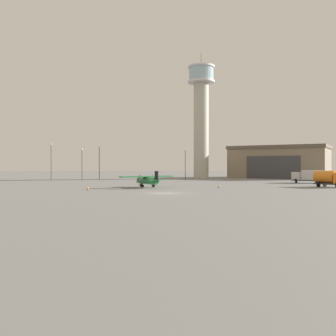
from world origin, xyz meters
TOP-DOWN VIEW (x-y plane):
  - ground_plane at (0.00, 0.00)m, footprint 400.00×400.00m
  - control_tower at (14.30, 58.51)m, footprint 8.15×8.15m
  - hangar at (39.28, 60.13)m, footprint 33.71×30.31m
  - airplane_green at (-2.42, 13.52)m, footprint 9.84×7.86m
  - truck_fuel_tanker_orange at (31.07, 12.34)m, footprint 5.14×5.94m
  - truck_box_silver at (33.89, 27.86)m, footprint 6.89×5.08m
  - light_post_west at (-29.16, 52.72)m, footprint 0.44×0.44m
  - light_post_east at (-19.16, 44.05)m, footprint 0.44×0.44m
  - light_post_north at (8.45, 49.43)m, footprint 0.44×0.44m
  - light_post_centre at (-15.76, 52.96)m, footprint 0.44×0.44m
  - traffic_cone_near_left at (10.48, 12.64)m, footprint 0.36×0.36m
  - traffic_cone_near_right at (-12.22, 7.25)m, footprint 0.36×0.36m

SIDE VIEW (x-z plane):
  - ground_plane at x=0.00m, z-range 0.00..0.00m
  - traffic_cone_near_right at x=-12.22m, z-range 0.00..0.63m
  - traffic_cone_near_left at x=10.48m, z-range 0.00..0.64m
  - airplane_green at x=-2.42m, z-range -0.10..2.94m
  - truck_box_silver at x=33.89m, z-range 0.17..3.05m
  - truck_fuel_tanker_orange at x=31.07m, z-range 0.17..3.21m
  - light_post_east at x=-19.16m, z-range 0.82..9.20m
  - hangar at x=39.28m, z-range 0.02..10.00m
  - light_post_north at x=8.45m, z-range 0.83..9.48m
  - light_post_centre at x=-15.76m, z-range 0.85..10.29m
  - light_post_west at x=-29.16m, z-range 0.86..10.98m
  - control_tower at x=14.30m, z-range 1.14..39.23m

